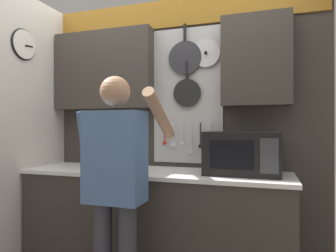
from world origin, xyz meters
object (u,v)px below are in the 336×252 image
(microwave, at_px, (242,153))
(utensil_crock, at_px, (121,159))
(knife_block, at_px, (101,156))
(person, at_px, (116,177))

(microwave, xyz_separation_m, utensil_crock, (-1.00, 0.00, -0.08))
(knife_block, relative_size, utensil_crock, 0.76)
(utensil_crock, distance_m, person, 0.57)
(microwave, relative_size, utensil_crock, 1.56)
(knife_block, bearing_deg, microwave, -0.02)
(utensil_crock, bearing_deg, microwave, -0.05)
(knife_block, bearing_deg, utensil_crock, 0.13)
(utensil_crock, bearing_deg, person, -66.39)
(microwave, xyz_separation_m, person, (-0.77, -0.52, -0.13))
(knife_block, height_order, person, person)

